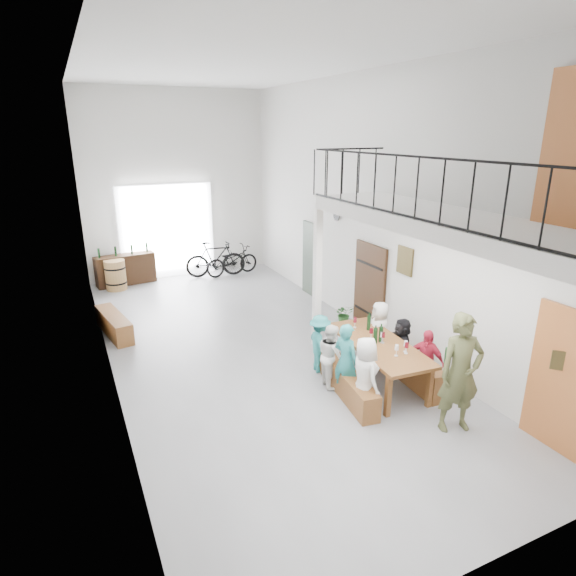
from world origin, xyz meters
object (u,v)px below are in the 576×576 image
tasting_table (378,347)px  host_standing (460,373)px  serving_counter (126,269)px  bicycle_near (232,261)px  bench_inner (346,382)px  side_bench (114,324)px  oak_barrel (115,275)px

tasting_table → host_standing: size_ratio=1.26×
serving_counter → bicycle_near: size_ratio=0.96×
host_standing → bench_inner: bearing=135.9°
side_bench → oak_barrel: 3.33m
host_standing → bicycle_near: bearing=106.5°
serving_counter → oak_barrel: bearing=-134.8°
bench_inner → host_standing: host_standing is taller
tasting_table → serving_counter: (-3.25, 8.01, -0.27)m
side_bench → bicycle_near: (3.88, 3.30, 0.22)m
side_bench → serving_counter: size_ratio=1.00×
oak_barrel → bicycle_near: 3.46m
side_bench → bicycle_near: size_ratio=0.96×
tasting_table → oak_barrel: size_ratio=2.73×
tasting_table → bench_inner: tasting_table is taller
bench_inner → tasting_table: bearing=14.4°
serving_counter → host_standing: size_ratio=0.90×
bench_inner → serving_counter: serving_counter is taller
tasting_table → bench_inner: size_ratio=1.19×
side_bench → serving_counter: serving_counter is taller
bench_inner → side_bench: side_bench is taller
host_standing → side_bench: bearing=139.9°
oak_barrel → bicycle_near: size_ratio=0.49×
oak_barrel → side_bench: bearing=-97.3°
tasting_table → bicycle_near: bicycle_near is taller
oak_barrel → serving_counter: 0.55m
serving_counter → side_bench: bearing=-109.0°
tasting_table → oak_barrel: 8.38m
bench_inner → host_standing: bearing=-50.2°
oak_barrel → serving_counter: (0.33, 0.44, 0.01)m
tasting_table → oak_barrel: (-3.58, 7.57, -0.28)m
tasting_table → bicycle_near: size_ratio=1.34×
bicycle_near → host_standing: bearing=173.3°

